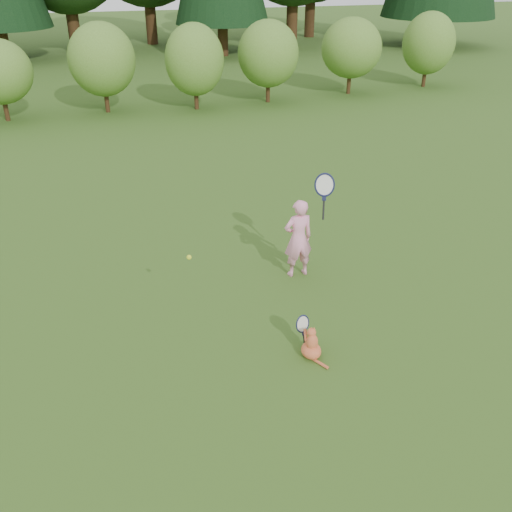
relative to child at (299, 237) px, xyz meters
name	(u,v)px	position (x,y,z in m)	size (l,w,h in m)	color
ground	(259,330)	(-1.03, -1.28, -0.67)	(100.00, 100.00, 0.00)	#2C4A14
shrub_row	(142,65)	(-1.03, 11.72, 0.73)	(28.00, 3.00, 2.80)	#507725
child	(299,237)	(0.00, 0.00, 0.00)	(0.73, 0.47, 1.90)	#FF98BD
cat	(311,341)	(-0.56, -2.00, -0.45)	(0.29, 0.56, 0.58)	#C44925
tennis_ball	(189,257)	(-1.86, -0.93, 0.40)	(0.07, 0.07, 0.07)	#C9ED1B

